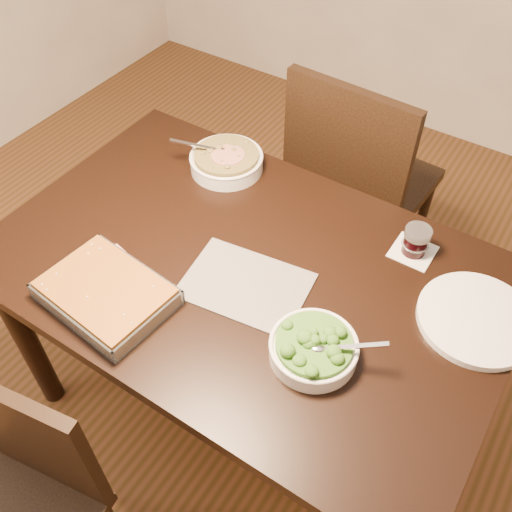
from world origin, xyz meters
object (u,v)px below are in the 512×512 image
(stew_bowl, at_px, (226,160))
(chair_far, at_px, (356,179))
(dinner_plate, at_px, (477,319))
(broccoli_bowl, at_px, (314,348))
(baking_dish, at_px, (106,294))
(wine_tumbler, at_px, (416,240))
(chair_near, at_px, (19,499))
(table, at_px, (246,288))

(stew_bowl, relative_size, chair_far, 0.24)
(dinner_plate, bearing_deg, broccoli_bowl, -133.42)
(baking_dish, xyz_separation_m, chair_far, (0.23, 1.02, -0.23))
(wine_tumbler, relative_size, dinner_plate, 0.28)
(chair_near, bearing_deg, chair_far, 73.66)
(baking_dish, height_order, dinner_plate, baking_dish)
(dinner_plate, bearing_deg, chair_far, 136.03)
(chair_near, xyz_separation_m, chair_far, (0.19, 1.46, 0.09))
(table, xyz_separation_m, baking_dish, (-0.23, -0.29, 0.12))
(wine_tumbler, distance_m, chair_near, 1.22)
(baking_dish, xyz_separation_m, chair_near, (0.04, -0.45, -0.32))
(stew_bowl, bearing_deg, wine_tumbler, -1.45)
(broccoli_bowl, distance_m, wine_tumbler, 0.45)
(chair_near, bearing_deg, broccoli_bowl, 41.94)
(stew_bowl, xyz_separation_m, dinner_plate, (0.87, -0.15, -0.02))
(broccoli_bowl, xyz_separation_m, wine_tumbler, (0.07, 0.45, 0.02))
(baking_dish, relative_size, wine_tumbler, 4.16)
(dinner_plate, bearing_deg, baking_dish, -150.84)
(broccoli_bowl, relative_size, baking_dish, 0.66)
(table, bearing_deg, stew_bowl, 132.05)
(table, distance_m, chair_near, 0.79)
(broccoli_bowl, xyz_separation_m, chair_near, (-0.48, -0.59, -0.32))
(baking_dish, height_order, wine_tumbler, wine_tumbler)
(baking_dish, distance_m, wine_tumbler, 0.83)
(table, xyz_separation_m, dinner_plate, (0.58, 0.16, 0.11))
(baking_dish, xyz_separation_m, wine_tumbler, (0.59, 0.59, 0.02))
(baking_dish, bearing_deg, dinner_plate, 34.90)
(table, bearing_deg, chair_far, 90.04)
(table, relative_size, dinner_plate, 4.76)
(stew_bowl, relative_size, baking_dish, 0.69)
(chair_near, bearing_deg, dinner_plate, 40.34)
(broccoli_bowl, height_order, baking_dish, broccoli_bowl)
(table, height_order, stew_bowl, stew_bowl)
(table, height_order, chair_near, chair_near)
(table, bearing_deg, baking_dish, -128.20)
(broccoli_bowl, bearing_deg, table, 153.34)
(table, distance_m, chair_far, 0.73)
(stew_bowl, height_order, wine_tumbler, stew_bowl)
(dinner_plate, height_order, chair_far, chair_far)
(wine_tumbler, bearing_deg, chair_far, 130.16)
(stew_bowl, relative_size, dinner_plate, 0.81)
(broccoli_bowl, height_order, dinner_plate, broccoli_bowl)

